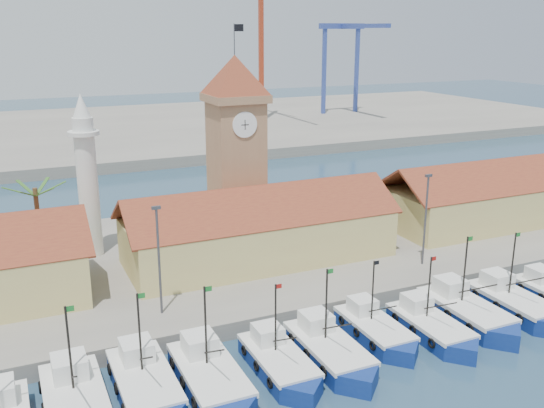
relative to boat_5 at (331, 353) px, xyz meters
name	(u,v)px	position (x,y,z in m)	size (l,w,h in m)	color
ground	(368,369)	(1.99, -1.85, -0.77)	(400.00, 400.00, 0.00)	#1F4052
quay	(244,252)	(1.99, 22.15, -0.02)	(140.00, 32.00, 1.50)	gray
terminal	(107,131)	(1.99, 108.15, 0.23)	(240.00, 80.00, 2.00)	gray
boat_1	(76,408)	(-17.91, 0.73, 0.03)	(3.75, 10.27, 7.77)	navy
boat_2	(146,387)	(-13.41, 1.21, 0.01)	(3.65, 10.01, 7.58)	navy
boat_3	(212,381)	(-9.19, 0.13, 0.03)	(3.73, 10.21, 7.73)	navy
boat_4	(280,365)	(-4.04, 0.15, -0.05)	(3.35, 9.19, 6.95)	navy
boat_5	(331,353)	(0.00, 0.00, 0.00)	(3.60, 9.87, 7.47)	navy
boat_6	(377,332)	(4.98, 1.52, -0.07)	(3.25, 8.91, 6.74)	navy
boat_7	(433,329)	(9.28, 0.01, -0.06)	(3.34, 9.16, 6.93)	navy
boat_8	(469,314)	(13.60, 0.78, 0.03)	(3.74, 10.24, 7.75)	navy
boat_9	(516,306)	(18.48, 0.42, 0.00)	(3.62, 9.93, 7.51)	navy
hall_center	(259,235)	(1.99, 18.15, 3.21)	(27.04, 10.13, 7.61)	#CABD6F
hall_right	(503,199)	(33.99, 18.15, 3.21)	(31.20, 10.13, 7.61)	#CABD6F
clock_tower	(236,146)	(1.99, 24.14, 11.19)	(5.80, 5.80, 22.70)	#9D7551
minaret	(87,176)	(-13.01, 26.15, 8.96)	(3.00, 3.00, 16.30)	silver
palm_tree	(38,222)	(-18.01, 24.15, 5.47)	(5.60, 5.03, 8.39)	brown
lamp_posts	(300,234)	(2.49, 10.15, 5.70)	(80.70, 0.25, 9.03)	#3F3F44
crane_red_right	(264,10)	(38.86, 101.54, 27.15)	(1.00, 34.90, 46.40)	#A63219
gantry	(348,44)	(63.99, 104.79, 19.27)	(13.00, 22.00, 23.20)	#33479C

